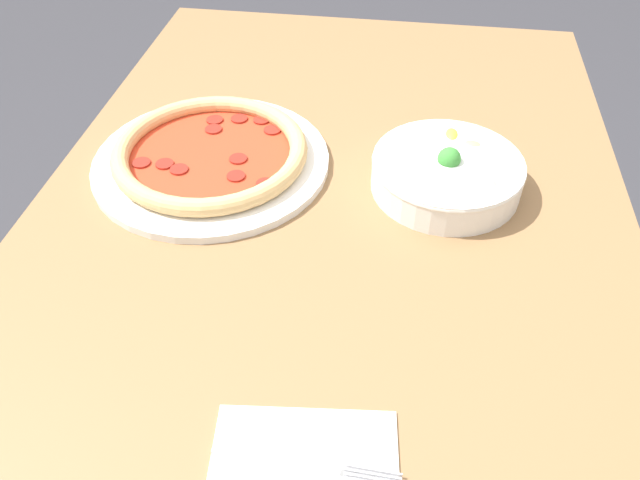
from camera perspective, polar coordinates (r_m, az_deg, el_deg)
The scene contains 4 objects.
dining_table at distance 0.87m, azimuth 0.10°, elevation -5.92°, with size 1.40×0.82×0.77m.
pizza at distance 0.94m, azimuth -9.95°, elevation 7.65°, with size 0.35×0.35×0.04m.
bowl at distance 0.89m, azimuth 11.53°, elevation 6.16°, with size 0.21×0.21×0.07m.
fork at distance 0.61m, azimuth -1.40°, elevation -19.88°, with size 0.02×0.18×0.00m.
Camera 1 is at (0.57, 0.08, 1.32)m, focal length 35.00 mm.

